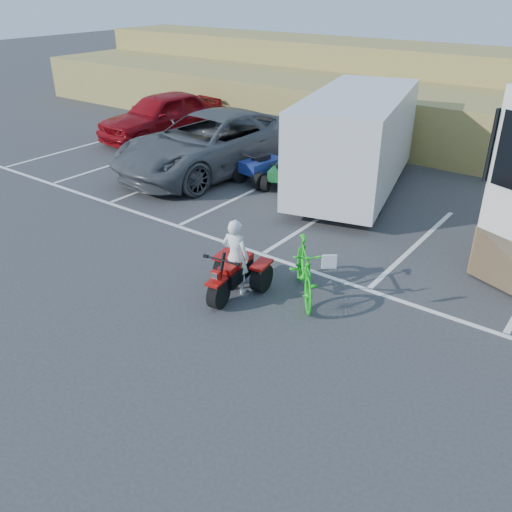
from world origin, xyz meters
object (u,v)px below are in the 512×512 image
Objects in this scene: green_dirt_bike at (304,270)px; quad_atv_blue at (261,182)px; red_car at (162,116)px; red_trike_atv at (233,294)px; rider at (236,257)px; quad_atv_green at (283,187)px; cargo_trailer at (355,140)px; grey_pickup at (210,143)px.

quad_atv_blue is at bearing 93.94° from green_dirt_bike.
red_car is at bearing 108.33° from green_dirt_bike.
green_dirt_bike is at bearing 24.78° from red_trike_atv.
red_car reaches higher than rider.
quad_atv_blue is at bearing 162.17° from quad_atv_green.
red_car is at bearing 133.04° from red_trike_atv.
rider is 0.30× the size of red_car.
cargo_trailer is 4.81× the size of quad_atv_green.
grey_pickup is at bearing -18.60° from red_car.
red_trike_atv is 1.02× the size of quad_atv_blue.
rider is 1.16× the size of quad_atv_green.
green_dirt_bike is 12.96m from red_car.
rider reaches higher than green_dirt_bike.
quad_atv_blue is at bearing -66.79° from rider.
rider is 0.24× the size of cargo_trailer.
red_trike_atv is at bearing 90.00° from rider.
quad_atv_green is (-1.84, -0.95, -1.55)m from cargo_trailer.
red_trike_atv is 1.13× the size of quad_atv_green.
cargo_trailer is at bearing 9.77° from quad_atv_green.
grey_pickup reaches higher than quad_atv_green.
quad_atv_blue is 1.10× the size of quad_atv_green.
quad_atv_blue is 0.84m from quad_atv_green.
red_trike_atv is 8.00m from grey_pickup.
cargo_trailer is at bearing 88.68° from red_trike_atv.
cargo_trailer is (8.88, -0.97, 0.66)m from red_car.
quad_atv_blue reaches higher than quad_atv_green.
red_trike_atv is 0.77× the size of green_dirt_bike.
red_car is at bearing 147.28° from quad_atv_green.
green_dirt_bike is at bearing -30.47° from grey_pickup.
rider is 7.83m from grey_pickup.
quad_atv_blue is (-2.68, -0.94, -1.55)m from cargo_trailer.
cargo_trailer is 2.59m from quad_atv_green.
green_dirt_bike is (1.20, 0.79, 0.60)m from red_trike_atv.
grey_pickup is 4.51× the size of quad_atv_blue.
cargo_trailer is (-2.05, 5.99, 0.95)m from green_dirt_bike.
green_dirt_bike is at bearing -25.77° from red_car.
grey_pickup is (-5.48, 5.59, 0.15)m from rider.
grey_pickup reaches higher than quad_atv_blue.
cargo_trailer reaches higher than red_trike_atv.
quad_atv_blue is (-4.73, 5.04, -0.60)m from green_dirt_bike.
cargo_trailer is at bearing 28.19° from quad_atv_blue.
cargo_trailer is (4.65, 1.03, 0.61)m from grey_pickup.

